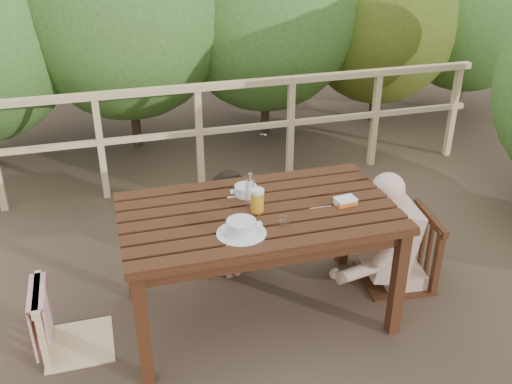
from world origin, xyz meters
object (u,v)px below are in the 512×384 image
object	(u,v)px
woman	(218,187)
soup_near	(241,228)
beer_glass	(257,201)
butter_tub	(345,202)
chair_left	(70,289)
diner_right	(409,193)
soup_far	(246,191)
bottle	(250,192)
chair_far	(219,200)
table	(258,264)
tumbler	(284,223)
chair_right	(401,221)

from	to	relation	value
woman	soup_near	bearing A→B (deg)	68.56
beer_glass	butter_tub	size ratio (longest dim) A/B	1.24
chair_left	soup_near	distance (m)	1.11
woman	diner_right	bearing A→B (deg)	133.43
soup_far	bottle	distance (m)	0.19
chair_far	woman	world-z (taller)	woman
table	bottle	xyz separation A→B (m)	(-0.04, 0.04, 0.52)
soup_near	diner_right	bearing A→B (deg)	14.87
soup_far	tumbler	world-z (taller)	soup_far
chair_far	soup_far	world-z (taller)	chair_far
bottle	butter_tub	xyz separation A→B (m)	(0.58, -0.13, -0.09)
bottle	table	bearing A→B (deg)	-48.87
soup_near	soup_far	distance (m)	0.47
chair_left	soup_far	bearing A→B (deg)	-79.86
soup_far	beer_glass	world-z (taller)	beer_glass
woman	bottle	distance (m)	0.80
chair_left	butter_tub	xyz separation A→B (m)	(1.72, -0.08, 0.38)
beer_glass	bottle	bearing A→B (deg)	114.59
chair_right	diner_right	bearing A→B (deg)	96.38
table	tumbler	bearing A→B (deg)	-69.65
soup_near	chair_right	bearing A→B (deg)	15.21
chair_far	chair_right	bearing A→B (deg)	-46.46
woman	chair_left	bearing A→B (deg)	18.61
chair_right	soup_near	world-z (taller)	chair_right
chair_right	bottle	size ratio (longest dim) A/B	4.03
diner_right	soup_far	world-z (taller)	diner_right
woman	bottle	xyz separation A→B (m)	(0.05, -0.73, 0.32)
tumbler	diner_right	bearing A→B (deg)	18.16
table	beer_glass	world-z (taller)	beer_glass
soup_near	butter_tub	bearing A→B (deg)	12.51
chair_far	beer_glass	bearing A→B (deg)	-101.11
soup_near	bottle	distance (m)	0.32
chair_left	bottle	world-z (taller)	bottle
chair_far	soup_near	world-z (taller)	chair_far
beer_glass	bottle	xyz separation A→B (m)	(-0.03, 0.06, 0.04)
soup_far	bottle	size ratio (longest dim) A/B	0.99
soup_far	butter_tub	distance (m)	0.64
chair_left	beer_glass	size ratio (longest dim) A/B	5.34
table	chair_left	size ratio (longest dim) A/B	1.96
woman	soup_far	size ratio (longest dim) A/B	4.82
tumbler	butter_tub	xyz separation A→B (m)	(0.46, 0.15, -0.01)
woman	diner_right	xyz separation A→B (m)	(1.19, -0.68, 0.13)
chair_far	soup_near	distance (m)	1.06
soup_near	tumbler	size ratio (longest dim) A/B	3.74
table	woman	distance (m)	0.80
chair_far	beer_glass	world-z (taller)	chair_far
table	tumbler	xyz separation A→B (m)	(0.09, -0.24, 0.43)
soup_near	bottle	world-z (taller)	bottle
soup_near	soup_far	size ratio (longest dim) A/B	1.19
diner_right	soup_far	size ratio (longest dim) A/B	5.88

